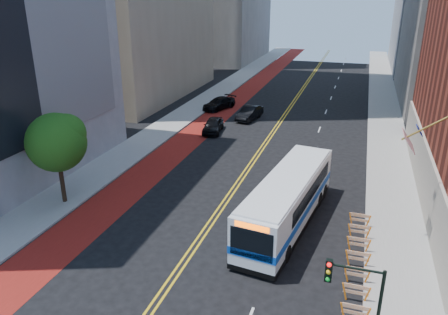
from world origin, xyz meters
The scene contains 14 objects.
ground centered at (0.00, 0.00, 0.00)m, with size 160.00×160.00×0.00m, color black.
sidewalk_left centered at (-12.00, 30.00, 0.07)m, with size 4.00×140.00×0.15m, color gray.
sidewalk_right centered at (12.00, 30.00, 0.07)m, with size 4.00×140.00×0.15m, color gray.
bus_lane_paint centered at (-8.10, 30.00, 0.00)m, with size 3.60×140.00×0.01m, color maroon.
center_line_inner centered at (-0.18, 30.00, 0.00)m, with size 0.14×140.00×0.01m, color gold.
center_line_outer centered at (0.18, 30.00, 0.00)m, with size 0.14×140.00×0.01m, color gold.
lane_dashes centered at (4.80, 38.00, 0.01)m, with size 0.14×98.20×0.01m.
construction_barriers centered at (9.60, 3.42, 0.68)m, with size 1.42×10.91×1.00m.
street_tree centered at (-11.24, 6.04, 4.91)m, with size 4.20×4.20×6.70m.
traffic_signal centered at (9.41, -3.51, 3.72)m, with size 2.21×0.34×5.07m.
transit_bus centered at (4.94, 7.89, 1.85)m, with size 4.53×13.18×3.55m.
car_a centered at (-6.35, 25.53, 0.78)m, with size 1.85×4.60×1.57m, color black.
car_b centered at (-3.77, 31.62, 0.80)m, with size 1.70×4.88×1.61m, color black.
car_c centered at (-8.81, 35.15, 0.76)m, with size 2.13×5.25×1.52m, color black.
Camera 1 is at (8.69, -18.10, 14.84)m, focal length 35.00 mm.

